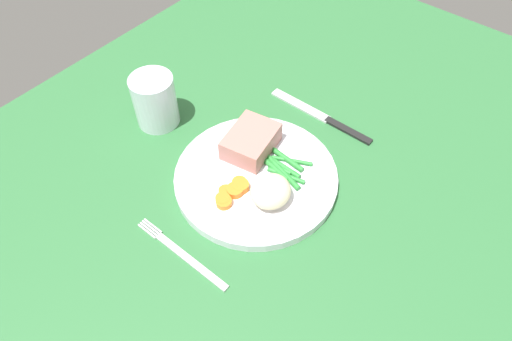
% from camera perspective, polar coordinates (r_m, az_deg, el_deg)
% --- Properties ---
extents(dining_table, '(1.20, 0.90, 0.02)m').
position_cam_1_polar(dining_table, '(0.76, 1.01, 0.40)').
color(dining_table, '#2D6B38').
rests_on(dining_table, ground).
extents(dinner_plate, '(0.25, 0.25, 0.02)m').
position_cam_1_polar(dinner_plate, '(0.72, -0.00, -0.90)').
color(dinner_plate, white).
rests_on(dinner_plate, dining_table).
extents(meat_portion, '(0.10, 0.08, 0.04)m').
position_cam_1_polar(meat_portion, '(0.74, -0.73, 3.51)').
color(meat_portion, '#B2756B').
rests_on(meat_portion, dinner_plate).
extents(mashed_potatoes, '(0.06, 0.06, 0.04)m').
position_cam_1_polar(mashed_potatoes, '(0.67, 1.79, -2.56)').
color(mashed_potatoes, beige).
rests_on(mashed_potatoes, dinner_plate).
extents(carrot_slices, '(0.06, 0.04, 0.01)m').
position_cam_1_polar(carrot_slices, '(0.69, -2.95, -2.59)').
color(carrot_slices, orange).
rests_on(carrot_slices, dinner_plate).
extents(green_beans, '(0.06, 0.10, 0.01)m').
position_cam_1_polar(green_beans, '(0.72, 3.21, 0.55)').
color(green_beans, '#2D8C38').
rests_on(green_beans, dinner_plate).
extents(fork, '(0.01, 0.17, 0.00)m').
position_cam_1_polar(fork, '(0.66, -9.05, -10.11)').
color(fork, silver).
rests_on(fork, dining_table).
extents(knife, '(0.02, 0.21, 0.01)m').
position_cam_1_polar(knife, '(0.83, 8.19, 6.48)').
color(knife, black).
rests_on(knife, dining_table).
extents(water_glass, '(0.07, 0.07, 0.09)m').
position_cam_1_polar(water_glass, '(0.81, -12.23, 8.02)').
color(water_glass, silver).
rests_on(water_glass, dining_table).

